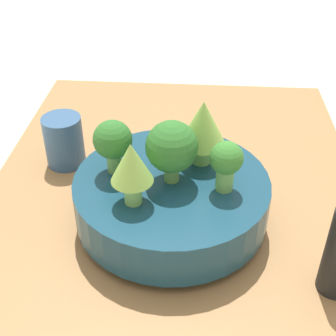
% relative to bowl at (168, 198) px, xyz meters
% --- Properties ---
extents(ground_plane, '(6.00, 6.00, 0.00)m').
position_rel_bowl_xyz_m(ground_plane, '(-0.03, 0.00, -0.08)').
color(ground_plane, beige).
extents(table, '(0.88, 0.61, 0.04)m').
position_rel_bowl_xyz_m(table, '(-0.03, 0.00, -0.06)').
color(table, '#9E7042').
rests_on(table, ground_plane).
extents(bowl, '(0.28, 0.28, 0.08)m').
position_rel_bowl_xyz_m(bowl, '(0.00, 0.00, 0.00)').
color(bowl, navy).
rests_on(bowl, table).
extents(broccoli_floret_front, '(0.05, 0.05, 0.08)m').
position_rel_bowl_xyz_m(broccoli_floret_front, '(-0.02, -0.08, 0.08)').
color(broccoli_floret_front, '#609347').
rests_on(broccoli_floret_front, bowl).
extents(broccoli_floret_back, '(0.05, 0.05, 0.07)m').
position_rel_bowl_xyz_m(broccoli_floret_back, '(0.01, 0.08, 0.08)').
color(broccoli_floret_back, '#6BA34C').
rests_on(broccoli_floret_back, bowl).
extents(broccoli_floret_center, '(0.07, 0.07, 0.09)m').
position_rel_bowl_xyz_m(broccoli_floret_center, '(-0.00, 0.00, 0.09)').
color(broccoli_floret_center, '#609347').
rests_on(broccoli_floret_center, bowl).
extents(romanesco_piece_near, '(0.06, 0.06, 0.09)m').
position_rel_bowl_xyz_m(romanesco_piece_near, '(0.05, -0.04, 0.09)').
color(romanesco_piece_near, '#7AB256').
rests_on(romanesco_piece_near, bowl).
extents(romanesco_piece_far, '(0.07, 0.07, 0.10)m').
position_rel_bowl_xyz_m(romanesco_piece_far, '(-0.05, 0.05, 0.10)').
color(romanesco_piece_far, '#7AB256').
rests_on(romanesco_piece_far, bowl).
extents(cup, '(0.07, 0.07, 0.09)m').
position_rel_bowl_xyz_m(cup, '(-0.14, -0.19, 0.00)').
color(cup, '#33567F').
rests_on(cup, table).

